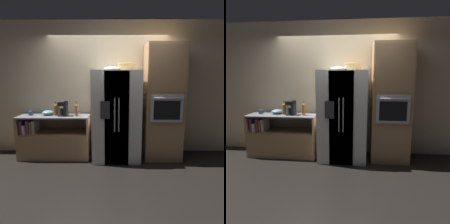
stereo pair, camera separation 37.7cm
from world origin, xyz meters
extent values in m
plane|color=black|center=(0.00, 0.00, 0.00)|extent=(20.00, 20.00, 0.00)
cube|color=beige|center=(0.00, 0.43, 1.40)|extent=(12.00, 0.06, 2.80)
cube|color=#A87F56|center=(-1.09, 0.09, 0.26)|extent=(1.43, 0.60, 0.51)
cube|color=#A87F56|center=(-1.09, 0.09, 0.52)|extent=(1.37, 0.56, 0.02)
cube|color=#A87F56|center=(-1.78, 0.09, 0.68)|extent=(0.04, 0.60, 0.34)
cube|color=#A87F56|center=(-0.39, 0.09, 0.68)|extent=(0.04, 0.60, 0.34)
cube|color=slate|center=(-1.09, 0.09, 0.87)|extent=(1.43, 0.60, 0.03)
cube|color=#934784|center=(-1.72, 0.06, 0.66)|extent=(0.05, 0.38, 0.28)
cube|color=silver|center=(-1.66, 0.06, 0.62)|extent=(0.05, 0.43, 0.18)
cube|color=#934784|center=(-1.60, 0.06, 0.66)|extent=(0.05, 0.36, 0.27)
cube|color=gold|center=(-1.54, 0.06, 0.65)|extent=(0.03, 0.32, 0.24)
cube|color=silver|center=(-1.49, 0.06, 0.65)|extent=(0.06, 0.30, 0.26)
cube|color=silver|center=(0.17, 0.02, 0.89)|extent=(0.93, 0.75, 1.78)
cube|color=silver|center=(0.17, -0.37, 0.89)|extent=(0.46, 0.02, 1.74)
cube|color=silver|center=(0.18, -0.37, 0.89)|extent=(0.46, 0.02, 1.74)
cylinder|color=#B2B2B7|center=(0.14, -0.39, 0.98)|extent=(0.02, 0.02, 0.62)
cylinder|color=#B2B2B7|center=(0.21, -0.39, 0.98)|extent=(0.02, 0.02, 0.62)
cube|color=#2D2D33|center=(-0.04, -0.38, 1.07)|extent=(0.17, 0.01, 0.32)
cube|color=#A87F56|center=(1.10, 0.08, 1.14)|extent=(0.73, 0.64, 2.28)
cube|color=#ADADB2|center=(1.10, -0.26, 1.08)|extent=(0.60, 0.04, 0.50)
cube|color=black|center=(1.10, -0.28, 1.05)|extent=(0.49, 0.01, 0.35)
cylinder|color=#B2B2B7|center=(1.10, -0.30, 1.27)|extent=(0.52, 0.02, 0.02)
cube|color=#94704C|center=(1.10, -0.25, 1.80)|extent=(0.68, 0.01, 0.85)
cylinder|color=tan|center=(0.37, 0.07, 1.84)|extent=(0.31, 0.31, 0.12)
torus|color=tan|center=(0.37, 0.07, 1.90)|extent=(0.33, 0.33, 0.02)
ellipsoid|color=white|center=(0.09, 0.01, 1.81)|extent=(0.30, 0.30, 0.07)
cylinder|color=brown|center=(-0.62, 0.02, 0.99)|extent=(0.07, 0.07, 0.21)
cone|color=brown|center=(-0.62, 0.02, 1.11)|extent=(0.07, 0.07, 0.04)
cylinder|color=brown|center=(-0.62, 0.02, 1.16)|extent=(0.02, 0.02, 0.04)
cylinder|color=brown|center=(-1.06, 0.07, 0.98)|extent=(0.08, 0.08, 0.20)
cone|color=brown|center=(-1.06, 0.07, 1.11)|extent=(0.08, 0.08, 0.05)
cylinder|color=brown|center=(-1.06, 0.07, 1.15)|extent=(0.03, 0.03, 0.03)
cylinder|color=silver|center=(-1.02, 0.18, 0.98)|extent=(0.07, 0.07, 0.20)
cone|color=silver|center=(-1.02, 0.18, 1.10)|extent=(0.07, 0.07, 0.04)
cylinder|color=silver|center=(-1.02, 0.18, 1.14)|extent=(0.02, 0.02, 0.04)
cylinder|color=#384C7A|center=(-1.58, 0.07, 0.92)|extent=(0.08, 0.08, 0.09)
torus|color=#384C7A|center=(-1.54, 0.07, 0.92)|extent=(0.06, 0.01, 0.06)
ellipsoid|color=#668C99|center=(-1.23, 0.12, 0.93)|extent=(0.23, 0.23, 0.10)
cube|color=black|center=(-0.90, 0.04, 0.89)|extent=(0.17, 0.20, 0.02)
cylinder|color=black|center=(-0.91, 0.04, 0.96)|extent=(0.10, 0.10, 0.12)
cube|color=black|center=(-0.84, 0.04, 1.02)|extent=(0.06, 0.17, 0.29)
cube|color=black|center=(-0.90, 0.04, 1.13)|extent=(0.17, 0.20, 0.08)
camera|label=1|loc=(0.11, -3.91, 1.67)|focal=32.00mm
camera|label=2|loc=(0.49, -3.89, 1.67)|focal=32.00mm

